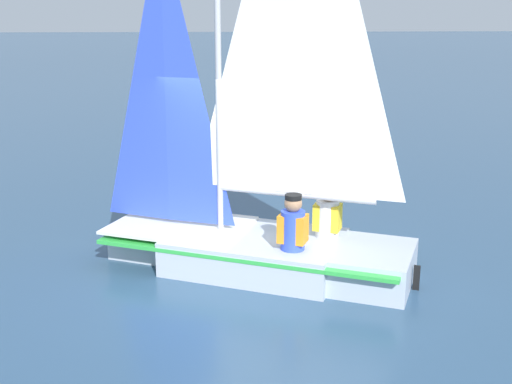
% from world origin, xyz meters
% --- Properties ---
extents(ground_plane, '(260.00, 260.00, 0.00)m').
position_xyz_m(ground_plane, '(0.00, 0.00, 0.00)').
color(ground_plane, '#2D4C6B').
extents(sailboat_main, '(4.23, 3.03, 6.09)m').
position_xyz_m(sailboat_main, '(-0.02, 0.01, 0.90)').
color(sailboat_main, '#B2BCCC').
rests_on(sailboat_main, ground_plane).
extents(sailor_helm, '(0.42, 0.40, 1.16)m').
position_xyz_m(sailor_helm, '(-0.41, 0.55, 0.63)').
color(sailor_helm, black).
rests_on(sailor_helm, ground_plane).
extents(sailor_crew, '(0.42, 0.40, 1.16)m').
position_xyz_m(sailor_crew, '(-0.93, 0.12, 0.63)').
color(sailor_crew, black).
rests_on(sailor_crew, ground_plane).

